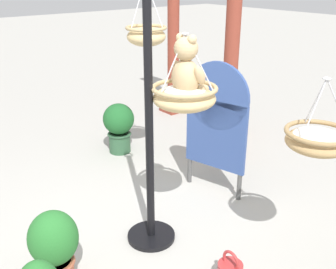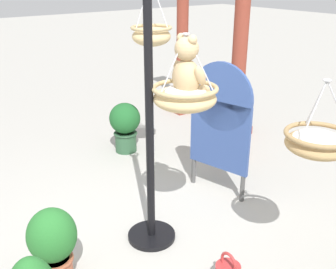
# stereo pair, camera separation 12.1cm
# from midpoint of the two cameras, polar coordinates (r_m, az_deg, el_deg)

# --- Properties ---
(ground_plane) EXTENTS (40.00, 40.00, 0.00)m
(ground_plane) POSITION_cam_midpoint_polar(r_m,az_deg,el_deg) (3.75, -2.37, -15.83)
(ground_plane) COLOR #ADAAA3
(display_pole_central) EXTENTS (0.44, 0.44, 2.29)m
(display_pole_central) POSITION_cam_midpoint_polar(r_m,az_deg,el_deg) (3.50, -3.56, -5.27)
(display_pole_central) COLOR black
(display_pole_central) RESTS_ON ground
(hanging_basket_with_teddy) EXTENTS (0.55, 0.55, 0.62)m
(hanging_basket_with_teddy) POSITION_cam_midpoint_polar(r_m,az_deg,el_deg) (3.28, 1.26, 5.43)
(hanging_basket_with_teddy) COLOR tan
(teddy_bear) EXTENTS (0.34, 0.31, 0.50)m
(teddy_bear) POSITION_cam_midpoint_polar(r_m,az_deg,el_deg) (3.24, 1.62, 9.17)
(teddy_bear) COLOR tan
(hanging_basket_left_high) EXTENTS (0.45, 0.45, 0.69)m
(hanging_basket_left_high) POSITION_cam_midpoint_polar(r_m,az_deg,el_deg) (4.44, -3.91, 13.90)
(hanging_basket_left_high) COLOR tan
(hanging_basket_right_low) EXTENTS (0.49, 0.49, 0.56)m
(hanging_basket_right_low) POSITION_cam_midpoint_polar(r_m,az_deg,el_deg) (3.10, 19.42, -0.70)
(hanging_basket_right_low) COLOR tan
(greenhouse_pillar_left) EXTENTS (0.40, 0.40, 2.71)m
(greenhouse_pillar_left) POSITION_cam_midpoint_polar(r_m,az_deg,el_deg) (5.89, 8.47, 12.26)
(greenhouse_pillar_left) COLOR brown
(greenhouse_pillar_left) RESTS_ON ground
(greenhouse_pillar_right) EXTENTS (0.37, 0.37, 2.87)m
(greenhouse_pillar_right) POSITION_cam_midpoint_polar(r_m,az_deg,el_deg) (6.80, 0.24, 14.47)
(greenhouse_pillar_right) COLOR brown
(greenhouse_pillar_right) RESTS_ON ground
(potted_plant_fern_front) EXTENTS (0.41, 0.41, 0.83)m
(potted_plant_fern_front) POSITION_cam_midpoint_polar(r_m,az_deg,el_deg) (5.39, 6.59, 1.62)
(potted_plant_fern_front) COLOR #BC6042
(potted_plant_fern_front) RESTS_ON ground
(potted_plant_bushy_green) EXTENTS (0.42, 0.42, 0.68)m
(potted_plant_bushy_green) POSITION_cam_midpoint_polar(r_m,az_deg,el_deg) (5.42, -7.62, 1.33)
(potted_plant_bushy_green) COLOR #2D5638
(potted_plant_bushy_green) RESTS_ON ground
(potted_plant_broad_leaf) EXTENTS (0.38, 0.38, 0.65)m
(potted_plant_broad_leaf) POSITION_cam_midpoint_polar(r_m,az_deg,el_deg) (3.32, -16.90, -14.82)
(potted_plant_broad_leaf) COLOR #BC6042
(potted_plant_broad_leaf) RESTS_ON ground
(display_sign_board) EXTENTS (0.71, 0.21, 1.47)m
(display_sign_board) POSITION_cam_midpoint_polar(r_m,az_deg,el_deg) (4.25, 6.06, 2.28)
(display_sign_board) COLOR #334C8C
(display_sign_board) RESTS_ON ground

